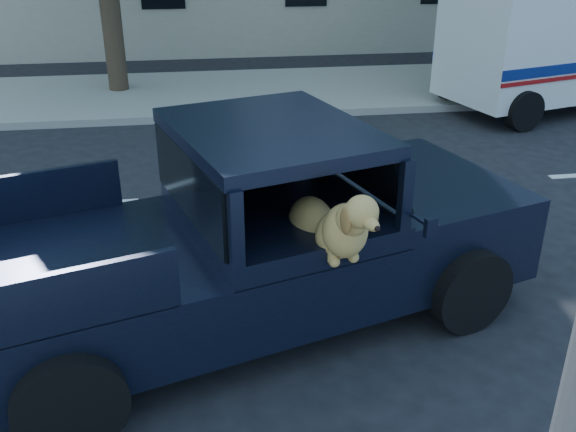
{
  "coord_description": "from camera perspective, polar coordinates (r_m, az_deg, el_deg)",
  "views": [
    {
      "loc": [
        -2.28,
        -5.34,
        3.77
      ],
      "look_at": [
        -1.52,
        -0.16,
        1.31
      ],
      "focal_mm": 40.0,
      "sensor_mm": 36.0,
      "label": 1
    }
  ],
  "objects": [
    {
      "name": "pickup_truck",
      "position": [
        6.34,
        -4.32,
        -4.03
      ],
      "size": [
        6.01,
        3.74,
        2.01
      ],
      "rotation": [
        0.0,
        0.0,
        0.3
      ],
      "color": "black",
      "rests_on": "ground"
    },
    {
      "name": "ground",
      "position": [
        6.92,
        12.49,
        -8.48
      ],
      "size": [
        120.0,
        120.0,
        0.0
      ],
      "primitive_type": "plane",
      "color": "black",
      "rests_on": "ground"
    },
    {
      "name": "lane_stripes",
      "position": [
        10.43,
        16.54,
        2.98
      ],
      "size": [
        21.6,
        0.14,
        0.01
      ],
      "primitive_type": null,
      "color": "silver",
      "rests_on": "ground"
    },
    {
      "name": "far_sidewalk",
      "position": [
        15.17,
        0.56,
        11.12
      ],
      "size": [
        60.0,
        4.0,
        0.15
      ],
      "primitive_type": "cube",
      "color": "gray",
      "rests_on": "ground"
    },
    {
      "name": "mail_truck",
      "position": [
        14.79,
        22.31,
        13.04
      ],
      "size": [
        5.04,
        3.4,
        2.54
      ],
      "rotation": [
        0.0,
        0.0,
        0.28
      ],
      "color": "silver",
      "rests_on": "ground"
    }
  ]
}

